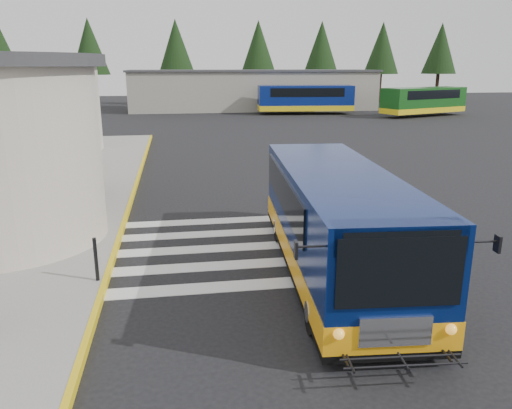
{
  "coord_description": "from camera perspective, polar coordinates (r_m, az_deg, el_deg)",
  "views": [
    {
      "loc": [
        -2.37,
        -13.19,
        4.68
      ],
      "look_at": [
        -0.34,
        -0.5,
        1.08
      ],
      "focal_mm": 35.0,
      "sensor_mm": 36.0,
      "label": 1
    }
  ],
  "objects": [
    {
      "name": "ground",
      "position": [
        14.19,
        1.05,
        -3.61
      ],
      "size": [
        140.0,
        140.0,
        0.0
      ],
      "primitive_type": "plane",
      "color": "black",
      "rests_on": "ground"
    },
    {
      "name": "curb_strip",
      "position": [
        17.88,
        -14.15,
        0.25
      ],
      "size": [
        0.12,
        34.0,
        0.16
      ],
      "primitive_type": "cube",
      "color": "yellow",
      "rests_on": "ground"
    },
    {
      "name": "crosswalk",
      "position": [
        13.37,
        -0.47,
        -4.81
      ],
      "size": [
        8.0,
        5.35,
        0.01
      ],
      "color": "silver",
      "rests_on": "ground"
    },
    {
      "name": "depot_building",
      "position": [
        55.88,
        -0.45,
        12.99
      ],
      "size": [
        26.4,
        8.4,
        4.2
      ],
      "color": "gray",
      "rests_on": "ground"
    },
    {
      "name": "tree_line",
      "position": [
        63.82,
        -1.32,
        17.51
      ],
      "size": [
        58.4,
        4.4,
        10.0
      ],
      "color": "black",
      "rests_on": "ground"
    },
    {
      "name": "transit_bus",
      "position": [
        11.47,
        9.11,
        -2.43
      ],
      "size": [
        3.28,
        8.74,
        2.42
      ],
      "rotation": [
        0.0,
        0.0,
        -0.08
      ],
      "color": "#06164C",
      "rests_on": "ground"
    },
    {
      "name": "pedestrian_b",
      "position": [
        13.36,
        -25.52,
        -1.71
      ],
      "size": [
        0.82,
        0.97,
        1.79
      ],
      "primitive_type": "imported",
      "rotation": [
        0.0,
        0.0,
        -1.4
      ],
      "color": "black",
      "rests_on": "sidewalk"
    },
    {
      "name": "bollard",
      "position": [
        11.36,
        -17.82,
        -5.99
      ],
      "size": [
        0.08,
        0.08,
        0.98
      ],
      "primitive_type": "cylinder",
      "color": "black",
      "rests_on": "sidewalk"
    },
    {
      "name": "far_bus_a",
      "position": [
        50.5,
        5.65,
        12.01
      ],
      "size": [
        9.45,
        3.34,
        2.39
      ],
      "rotation": [
        0.0,
        0.0,
        1.49
      ],
      "color": "navy",
      "rests_on": "ground"
    },
    {
      "name": "far_bus_b",
      "position": [
        50.79,
        18.63,
        11.24
      ],
      "size": [
        9.19,
        5.45,
        2.29
      ],
      "rotation": [
        0.0,
        0.0,
        1.93
      ],
      "color": "#134A15",
      "rests_on": "ground"
    }
  ]
}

